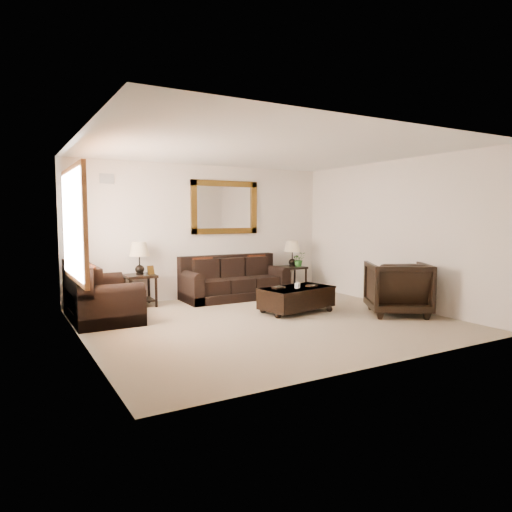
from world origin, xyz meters
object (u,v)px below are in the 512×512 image
armchair (398,285)px  end_table_left (140,265)px  sofa (234,283)px  loveseat (98,298)px  end_table_right (292,258)px  coffee_table (296,297)px

armchair → end_table_left: bearing=-6.1°
sofa → armchair: 3.25m
sofa → loveseat: (-2.77, -0.63, 0.03)m
loveseat → end_table_right: size_ratio=1.47×
sofa → loveseat: loveseat is taller
end_table_right → sofa: bearing=-175.4°
armchair → coffee_table: bearing=-3.3°
sofa → end_table_right: size_ratio=1.88×
sofa → end_table_right: 1.58m
sofa → end_table_left: (-1.88, 0.11, 0.46)m
coffee_table → end_table_right: bearing=47.1°
end_table_left → armchair: end_table_left is taller
coffee_table → armchair: size_ratio=1.40×
end_table_left → armchair: bearing=-38.3°
end_table_left → sofa: bearing=-3.2°
loveseat → coffee_table: (3.11, -1.12, -0.07)m
end_table_right → coffee_table: end_table_right is taller
end_table_right → coffee_table: size_ratio=0.81×
loveseat → end_table_right: (4.29, 0.76, 0.39)m
sofa → armchair: bearing=-57.8°
end_table_left → armchair: 4.61m
end_table_left → loveseat: bearing=-140.1°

